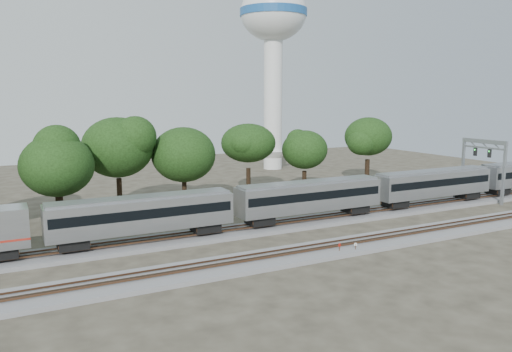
# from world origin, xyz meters

# --- Properties ---
(ground) EXTENTS (160.00, 160.00, 0.00)m
(ground) POSITION_xyz_m (0.00, 0.00, 0.00)
(ground) COLOR #383328
(ground) RESTS_ON ground
(track_far) EXTENTS (160.00, 5.00, 0.73)m
(track_far) POSITION_xyz_m (0.00, 6.00, 0.21)
(track_far) COLOR slate
(track_far) RESTS_ON ground
(track_near) EXTENTS (160.00, 5.00, 0.73)m
(track_near) POSITION_xyz_m (0.00, -4.00, 0.21)
(track_near) COLOR slate
(track_near) RESTS_ON ground
(train) EXTENTS (116.25, 3.33, 4.90)m
(train) POSITION_xyz_m (20.12, 6.00, 3.37)
(train) COLOR #B2B5BA
(train) RESTS_ON ground
(switch_stand_red) EXTENTS (0.36, 0.14, 1.15)m
(switch_stand_red) POSITION_xyz_m (5.89, -5.40, 0.74)
(switch_stand_red) COLOR #512D19
(switch_stand_red) RESTS_ON ground
(switch_stand_white) EXTENTS (0.33, 0.10, 1.05)m
(switch_stand_white) POSITION_xyz_m (7.55, -5.73, 0.67)
(switch_stand_white) COLOR #512D19
(switch_stand_white) RESTS_ON ground
(switch_lever) EXTENTS (0.50, 0.30, 0.30)m
(switch_lever) POSITION_xyz_m (4.66, -5.88, 0.15)
(switch_lever) COLOR #512D19
(switch_lever) RESTS_ON ground
(water_tower) EXTENTS (13.56, 13.56, 37.53)m
(water_tower) POSITION_xyz_m (28.71, 48.85, 27.81)
(water_tower) COLOR silver
(water_tower) RESTS_ON ground
(signal_gantry) EXTENTS (0.62, 7.35, 8.93)m
(signal_gantry) POSITION_xyz_m (39.62, 6.00, 6.51)
(signal_gantry) COLOR gray
(signal_gantry) RESTS_ON ground
(tree_2) EXTENTS (7.40, 7.40, 10.43)m
(tree_2) POSITION_xyz_m (-16.68, 17.09, 7.25)
(tree_2) COLOR black
(tree_2) RESTS_ON ground
(tree_3) EXTENTS (8.73, 8.73, 12.31)m
(tree_3) POSITION_xyz_m (-8.99, 21.59, 8.57)
(tree_3) COLOR black
(tree_3) RESTS_ON ground
(tree_4) EXTENTS (7.49, 7.49, 10.56)m
(tree_4) POSITION_xyz_m (-0.68, 20.31, 7.35)
(tree_4) COLOR black
(tree_4) RESTS_ON ground
(tree_5) EXTENTS (8.31, 8.31, 11.72)m
(tree_5) POSITION_xyz_m (10.60, 23.76, 8.16)
(tree_5) COLOR black
(tree_5) RESTS_ON ground
(tree_6) EXTENTS (7.18, 7.18, 10.12)m
(tree_6) POSITION_xyz_m (18.76, 20.97, 7.04)
(tree_6) COLOR black
(tree_6) RESTS_ON ground
(tree_7) EXTENTS (8.55, 8.55, 12.05)m
(tree_7) POSITION_xyz_m (32.85, 23.31, 8.39)
(tree_7) COLOR black
(tree_7) RESTS_ON ground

